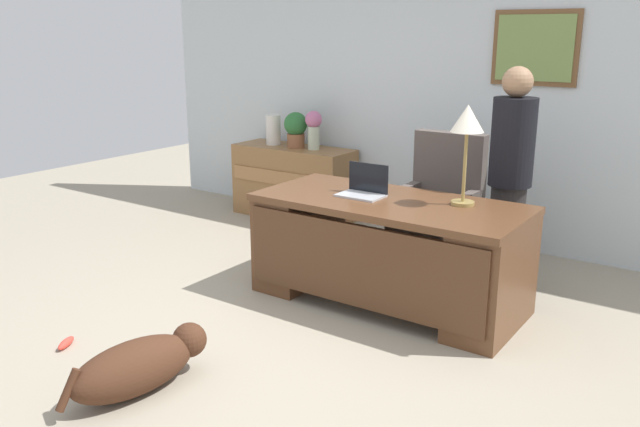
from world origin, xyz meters
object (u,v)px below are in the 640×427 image
(desk, at_px, (387,248))
(vase_empty, at_px, (273,130))
(laptop, at_px, (364,188))
(dog_toy_plush, at_px, (66,343))
(vase_with_flowers, at_px, (314,127))
(dog_lying, at_px, (139,365))
(armchair, at_px, (439,210))
(credenza, at_px, (294,182))
(person_standing, at_px, (510,177))
(potted_plant, at_px, (296,128))
(desk_lamp, at_px, (467,125))

(desk, height_order, vase_empty, vase_empty)
(laptop, xyz_separation_m, vase_empty, (-1.96, 1.41, 0.08))
(dog_toy_plush, bearing_deg, desk, 53.34)
(vase_with_flowers, bearing_deg, vase_empty, 180.00)
(laptop, distance_m, vase_with_flowers, 2.02)
(desk, relative_size, laptop, 5.93)
(dog_lying, height_order, laptop, laptop)
(armchair, distance_m, dog_lying, 2.78)
(laptop, bearing_deg, desk, -10.88)
(credenza, xyz_separation_m, laptop, (1.70, -1.41, 0.45))
(person_standing, bearing_deg, desk, -125.52)
(vase_with_flowers, bearing_deg, laptop, -44.32)
(credenza, bearing_deg, potted_plant, 2.52)
(vase_with_flowers, relative_size, dog_toy_plush, 2.30)
(armchair, distance_m, desk_lamp, 1.17)
(person_standing, xyz_separation_m, desk_lamp, (-0.11, -0.61, 0.45))
(desk_lamp, bearing_deg, laptop, -167.03)
(armchair, distance_m, potted_plant, 2.01)
(vase_empty, bearing_deg, dog_toy_plush, -74.51)
(armchair, distance_m, person_standing, 0.70)
(desk, distance_m, person_standing, 1.09)
(desk_lamp, relative_size, vase_empty, 2.18)
(person_standing, distance_m, vase_with_flowers, 2.34)
(desk, xyz_separation_m, desk_lamp, (0.47, 0.20, 0.89))
(desk, relative_size, dog_toy_plush, 11.26)
(person_standing, height_order, vase_empty, person_standing)
(credenza, height_order, desk_lamp, desk_lamp)
(desk, relative_size, credenza, 1.46)
(dog_lying, bearing_deg, desk_lamp, 64.36)
(desk_lamp, xyz_separation_m, potted_plant, (-2.35, 1.25, -0.36))
(person_standing, xyz_separation_m, dog_lying, (-1.08, -2.63, -0.70))
(desk, bearing_deg, potted_plant, 142.46)
(desk_lamp, height_order, vase_with_flowers, desk_lamp)
(desk, distance_m, potted_plant, 2.44)
(armchair, bearing_deg, dog_lying, -100.23)
(credenza, distance_m, dog_lying, 3.57)
(laptop, distance_m, desk_lamp, 0.86)
(vase_with_flowers, height_order, dog_toy_plush, vase_with_flowers)
(dog_toy_plush, bearing_deg, laptop, 58.94)
(credenza, relative_size, armchair, 1.17)
(vase_with_flowers, bearing_deg, credenza, -179.68)
(armchair, distance_m, dog_toy_plush, 2.97)
(armchair, xyz_separation_m, vase_with_flowers, (-1.65, 0.56, 0.48))
(dog_lying, relative_size, vase_empty, 2.87)
(armchair, relative_size, desk_lamp, 1.64)
(potted_plant, bearing_deg, dog_toy_plush, -79.52)
(dog_lying, height_order, desk_lamp, desk_lamp)
(armchair, distance_m, vase_empty, 2.28)
(armchair, relative_size, person_standing, 0.67)
(dog_toy_plush, bearing_deg, vase_with_flowers, 96.55)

